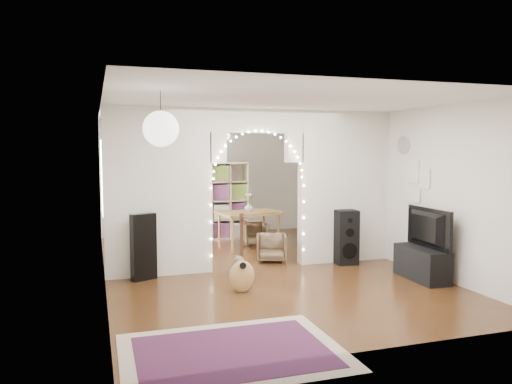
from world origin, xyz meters
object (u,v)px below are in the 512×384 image
object	(u,v)px
media_console	(422,264)
dining_chair_right	(271,248)
floor_speaker	(346,237)
bookcase	(210,201)
dining_table	(249,215)
acoustic_guitar	(242,264)
dining_chair_left	(254,233)

from	to	relation	value
media_console	dining_chair_right	world-z (taller)	media_console
floor_speaker	bookcase	size ratio (longest dim) A/B	0.55
dining_table	media_console	bearing A→B (deg)	-69.52
acoustic_guitar	bookcase	xyz separation A→B (m)	(0.52, 4.26, 0.46)
acoustic_guitar	dining_chair_right	distance (m)	2.04
media_console	bookcase	size ratio (longest dim) A/B	0.57
dining_chair_right	dining_table	bearing A→B (deg)	109.40
floor_speaker	media_console	bearing A→B (deg)	-59.10
floor_speaker	dining_table	world-z (taller)	floor_speaker
acoustic_guitar	media_console	world-z (taller)	acoustic_guitar
bookcase	dining_chair_left	xyz separation A→B (m)	(0.75, -0.91, -0.64)
bookcase	dining_chair_right	distance (m)	2.66
media_console	dining_table	xyz separation A→B (m)	(-1.83, 3.21, 0.43)
acoustic_guitar	dining_table	world-z (taller)	acoustic_guitar
floor_speaker	dining_chair_left	size ratio (longest dim) A/B	1.83
dining_table	dining_chair_left	size ratio (longest dim) A/B	2.51
media_console	bookcase	world-z (taller)	bookcase
media_console	dining_table	distance (m)	3.72
dining_chair_right	dining_chair_left	bearing A→B (deg)	101.25
dining_chair_left	dining_chair_right	size ratio (longest dim) A/B	0.96
media_console	dining_table	bearing A→B (deg)	121.91
dining_table	dining_chair_right	world-z (taller)	dining_table
dining_chair_left	floor_speaker	bearing A→B (deg)	-64.35
floor_speaker	bookcase	distance (m)	3.61
bookcase	floor_speaker	bearing A→B (deg)	-55.23
acoustic_guitar	dining_chair_left	xyz separation A→B (m)	(1.27, 3.36, -0.18)
floor_speaker	dining_table	bearing A→B (deg)	128.40
media_console	bookcase	bearing A→B (deg)	120.11
bookcase	dining_table	size ratio (longest dim) A/B	1.33
dining_chair_left	dining_chair_right	xyz separation A→B (m)	(-0.20, -1.62, 0.01)
floor_speaker	bookcase	world-z (taller)	bookcase
floor_speaker	media_console	size ratio (longest dim) A/B	0.96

